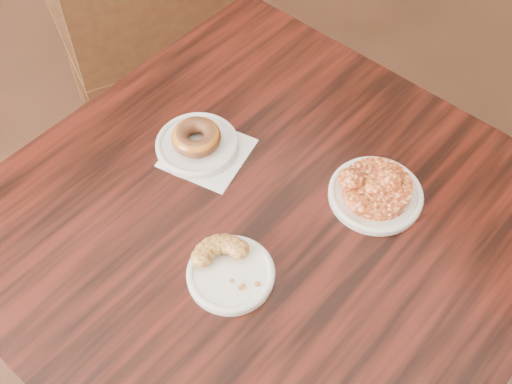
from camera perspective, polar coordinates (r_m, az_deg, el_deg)
floor at (r=1.87m, az=-6.02°, el=-10.61°), size 5.00×5.00×0.00m
cafe_table at (r=1.44m, az=0.76°, el=-10.86°), size 1.10×1.10×0.75m
chair_far at (r=1.98m, az=-10.06°, el=14.56°), size 0.58×0.58×0.90m
napkin at (r=1.20m, az=-4.34°, el=3.48°), size 0.19×0.19×0.00m
plate_donut at (r=1.21m, az=-5.25°, el=4.19°), size 0.16×0.16×0.01m
plate_cruller at (r=1.05m, az=-2.26°, el=-7.32°), size 0.14×0.14×0.01m
plate_fritter at (r=1.16m, az=10.57°, el=-0.25°), size 0.17×0.17×0.01m
glazed_donut at (r=1.19m, az=-5.32°, el=4.89°), size 0.09×0.09×0.03m
apple_fritter at (r=1.13m, az=10.76°, el=0.52°), size 0.16×0.16×0.04m
cruller_fragment at (r=1.03m, az=-2.30°, el=-6.73°), size 0.12×0.12×0.03m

